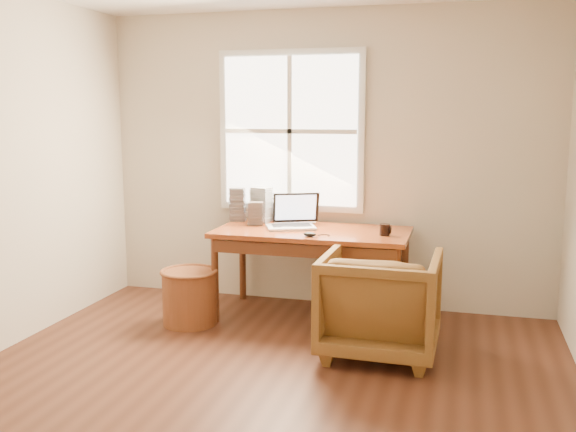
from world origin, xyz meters
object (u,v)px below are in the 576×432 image
object	(u,v)px
armchair	(380,303)
cd_stack_a	(261,205)
desk	(312,232)
wicker_stool	(190,298)
laptop	(291,211)
coffee_mug	(385,230)

from	to	relation	value
armchair	cd_stack_a	size ratio (longest dim) A/B	2.68
desk	wicker_stool	xyz separation A→B (m)	(-0.92, -0.44, -0.51)
laptop	cd_stack_a	xyz separation A→B (m)	(-0.34, 0.25, 0.01)
laptop	coffee_mug	xyz separation A→B (m)	(0.80, -0.09, -0.10)
armchair	cd_stack_a	bearing A→B (deg)	-37.45
wicker_stool	laptop	xyz separation A→B (m)	(0.73, 0.46, 0.68)
coffee_mug	cd_stack_a	xyz separation A→B (m)	(-1.14, 0.34, 0.11)
coffee_mug	wicker_stool	bearing A→B (deg)	-178.26
cd_stack_a	wicker_stool	bearing A→B (deg)	-119.22
coffee_mug	laptop	bearing A→B (deg)	161.65
desk	wicker_stool	size ratio (longest dim) A/B	3.64
desk	laptop	distance (m)	0.25
laptop	cd_stack_a	bearing A→B (deg)	120.21
armchair	wicker_stool	distance (m)	1.61
laptop	desk	bearing A→B (deg)	-28.33
desk	coffee_mug	size ratio (longest dim) A/B	17.48
desk	cd_stack_a	size ratio (longest dim) A/B	5.18
coffee_mug	armchair	bearing A→B (deg)	-96.63
cd_stack_a	coffee_mug	bearing A→B (deg)	-16.68
armchair	laptop	xyz separation A→B (m)	(-0.85, 0.70, 0.52)
desk	wicker_stool	world-z (taller)	desk
armchair	wicker_stool	bearing A→B (deg)	-7.65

